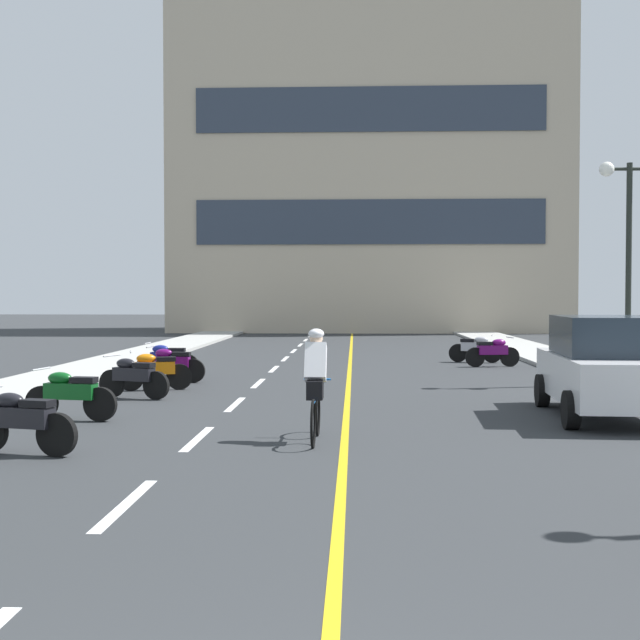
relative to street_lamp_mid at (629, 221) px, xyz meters
The scene contains 27 objects.
ground_plane 8.65m from the street_lamp_mid, 157.22° to the left, with size 140.00×140.00×0.00m, color #2D3033.
curb_left 15.97m from the street_lamp_mid, 157.30° to the left, with size 2.40×72.00×0.12m, color #A8A8A3.
curb_right 7.15m from the street_lamp_mid, 88.81° to the left, with size 2.40×72.00×0.12m, color #A8A8A3.
lane_dash_1 15.59m from the street_lamp_mid, 127.04° to the right, with size 0.14×2.20×0.01m, color silver.
lane_dash_2 12.76m from the street_lamp_mid, 138.50° to the right, with size 0.14×2.20×0.01m, color silver.
lane_dash_3 10.70m from the street_lamp_mid, 156.06° to the right, with size 0.14×2.20×0.01m, color silver.
lane_dash_4 9.92m from the street_lamp_mid, behind, with size 0.14×2.20×0.01m, color silver.
lane_dash_5 10.68m from the street_lamp_mid, 156.37° to the left, with size 0.14×2.20×0.01m, color silver.
lane_dash_6 12.72m from the street_lamp_mid, 138.71° to the left, with size 0.14×2.20×0.01m, color silver.
lane_dash_7 15.54m from the street_lamp_mid, 127.17° to the left, with size 0.14×2.20×0.01m, color silver.
lane_dash_8 18.80m from the street_lamp_mid, 119.61° to the left, with size 0.14×2.20×0.01m, color silver.
lane_dash_9 22.30m from the street_lamp_mid, 114.44° to the left, with size 0.14×2.20×0.01m, color silver.
lane_dash_10 25.94m from the street_lamp_mid, 110.74° to the left, with size 0.14×2.20×0.01m, color silver.
lane_dash_11 29.68m from the street_lamp_mid, 107.98° to the left, with size 0.14×2.20×0.01m, color silver.
centre_line_yellow 9.91m from the street_lamp_mid, 138.82° to the left, with size 0.12×66.00×0.01m, color gold.
office_building 32.59m from the street_lamp_mid, 100.56° to the left, with size 23.60×8.91×21.23m.
street_lamp_mid is the anchor object (origin of this frame).
parked_car_near 6.71m from the street_lamp_mid, 111.74° to the right, with size 2.11×4.29×1.82m.
motorcycle_3 15.08m from the street_lamp_mid, 140.18° to the right, with size 1.67×0.68×0.92m.
motorcycle_4 13.71m from the street_lamp_mid, 151.62° to the right, with size 1.70×0.60×0.92m.
motorcycle_5 12.32m from the street_lamp_mid, 164.46° to the right, with size 1.64×0.79×0.92m.
motorcycle_6 11.94m from the street_lamp_mid, behind, with size 1.66×0.72×0.92m.
motorcycle_7 11.82m from the street_lamp_mid, behind, with size 1.70×0.60×0.92m.
motorcycle_8 12.36m from the street_lamp_mid, behind, with size 1.70×0.60×0.92m.
motorcycle_9 6.62m from the street_lamp_mid, 115.81° to the left, with size 1.69×0.61×0.92m.
motorcycle_10 8.02m from the street_lamp_mid, 112.34° to the left, with size 1.68×0.65×0.92m.
cyclist_rider 11.36m from the street_lamp_mid, 131.67° to the right, with size 0.42×1.77×1.71m.
Camera 1 is at (0.40, -2.59, 2.20)m, focal length 46.77 mm.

